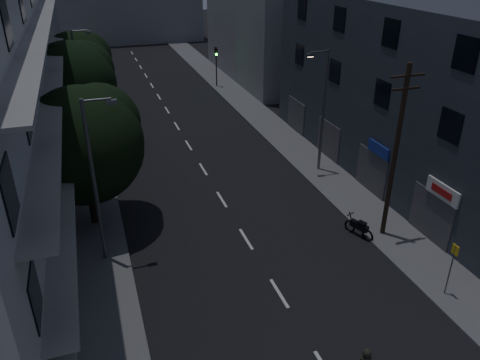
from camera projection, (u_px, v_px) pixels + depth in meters
ground at (187, 143)px, 36.40m from camera, size 160.00×160.00×0.00m
sidewalk_left at (87, 154)px, 34.25m from camera, size 3.00×90.00×0.15m
sidewalk_right at (276, 131)px, 38.49m from camera, size 3.00×90.00×0.15m
lane_markings at (172, 118)px, 41.69m from camera, size 0.15×60.50×0.01m
building_right at (419, 100)px, 28.00m from camera, size 6.19×28.00×11.00m
building_far_left at (22, 7)px, 48.86m from camera, size 6.00×20.00×16.00m
building_far_right at (257, 19)px, 51.25m from camera, size 6.00×20.00×13.00m
building_far_end at (121, 8)px, 72.23m from camera, size 24.00×8.00×10.00m
tree_near at (84, 141)px, 23.79m from camera, size 6.16×6.16×7.60m
tree_mid at (73, 82)px, 33.55m from camera, size 6.31×6.31×7.76m
tree_far at (77, 65)px, 38.92m from camera, size 6.02×6.02×7.45m
traffic_signal_far_right at (216, 58)px, 49.10m from camera, size 0.28×0.37×4.10m
traffic_signal_far_left at (86, 66)px, 46.21m from camera, size 0.28×0.37×4.10m
street_lamp_left_near at (96, 175)px, 20.91m from camera, size 1.51×0.25×8.00m
street_lamp_right at (322, 106)px, 29.87m from camera, size 1.51×0.25×8.00m
street_lamp_left_far at (80, 77)px, 36.43m from camera, size 1.51×0.25×8.00m
utility_pole at (396, 151)px, 22.71m from camera, size 1.80×0.24×9.00m
bus_stop_sign at (452, 261)px, 19.75m from camera, size 0.06×0.35×2.52m
motorcycle at (359, 228)px, 24.64m from camera, size 0.85×1.79×1.20m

